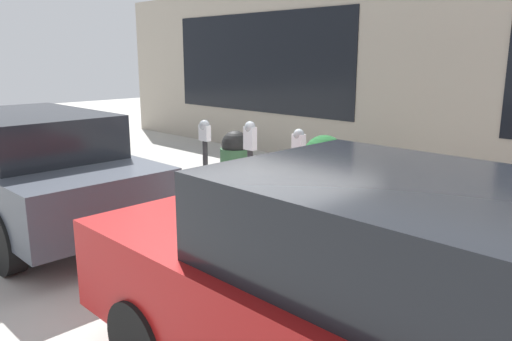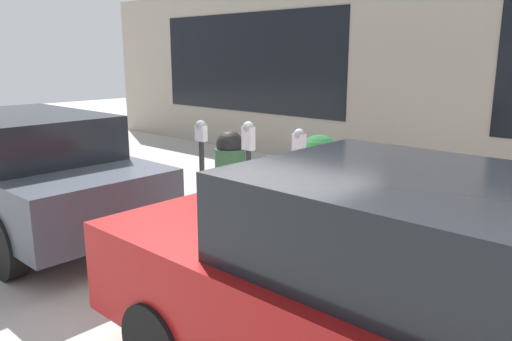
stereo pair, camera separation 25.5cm
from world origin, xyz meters
The scene contains 11 objects.
ground_plane centered at (0.00, 0.00, 0.00)m, with size 40.00×40.00×0.00m, color #ADAAA3.
curb_strip centered at (0.00, 0.08, 0.02)m, with size 19.00×0.16×0.04m.
building_facade centered at (0.00, -4.47, 1.94)m, with size 19.00×0.17×3.85m.
parking_meter_nearest centered at (-1.55, -0.38, 0.95)m, with size 0.16×0.13×1.37m.
parking_meter_second centered at (-0.49, -0.37, 1.05)m, with size 0.16×0.13×1.43m.
parking_meter_middle centered at (0.45, -0.46, 0.95)m, with size 0.18×0.15×1.43m.
parking_meter_fourth centered at (1.43, -0.46, 0.91)m, with size 0.19×0.16×1.36m.
planter_box centered at (0.41, -2.08, 0.39)m, with size 1.48×0.99×1.06m.
parked_car_front centered at (-2.94, 1.67, 0.83)m, with size 4.38×1.97×1.62m.
parked_car_middle centered at (2.46, 1.76, 0.83)m, with size 4.60×1.83×1.58m.
trash_bin centered at (1.80, -1.42, 0.53)m, with size 0.52×0.52×1.06m.
Camera 1 is at (-4.36, 4.22, 2.30)m, focal length 35.00 mm.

